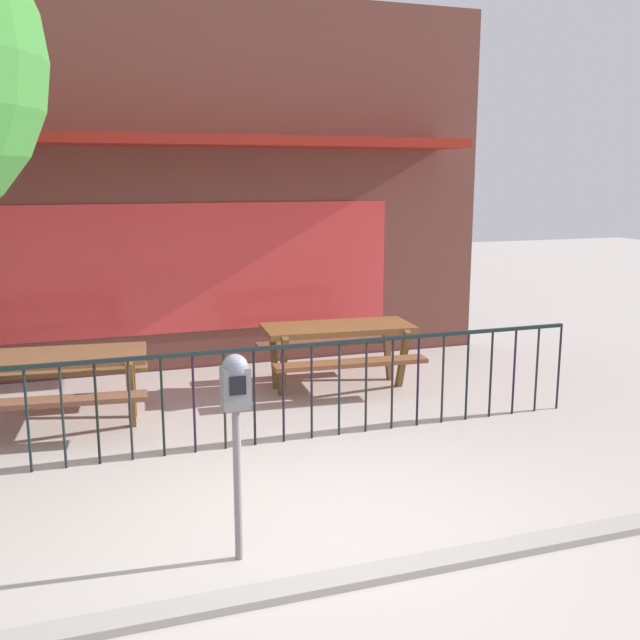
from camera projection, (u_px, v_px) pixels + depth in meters
The scene contains 7 objects.
ground at pixel (318, 533), 5.30m from camera, with size 40.00×40.00×0.00m, color #AEA49D.
pub_storefront at pixel (192, 185), 9.59m from camera, with size 8.22×1.46×4.84m.
patio_fence_front at pixel (254, 379), 6.90m from camera, with size 6.93×0.04×0.97m.
picnic_table_left at pixel (56, 370), 7.42m from camera, with size 1.93×1.54×0.79m.
picnic_table_right at pixel (338, 338), 8.83m from camera, with size 1.90×1.49×0.79m.
parking_meter_near at pixel (236, 403), 4.74m from camera, with size 0.18×0.17×1.43m.
curb_edge at pixel (352, 582), 4.67m from camera, with size 11.51×0.20×0.11m, color #99948D.
Camera 1 is at (-1.57, -4.63, 2.56)m, focal length 40.94 mm.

